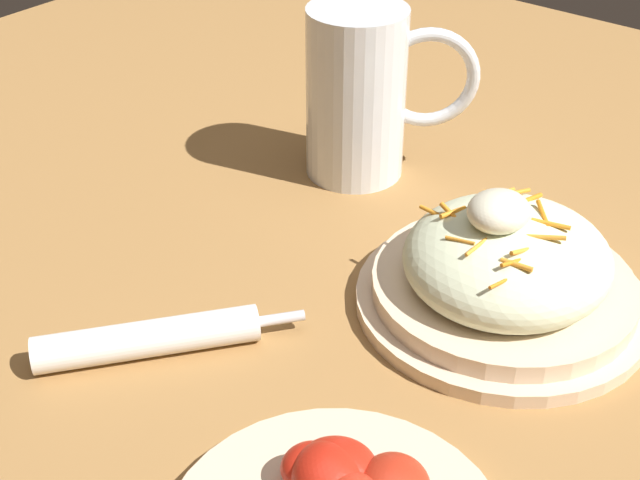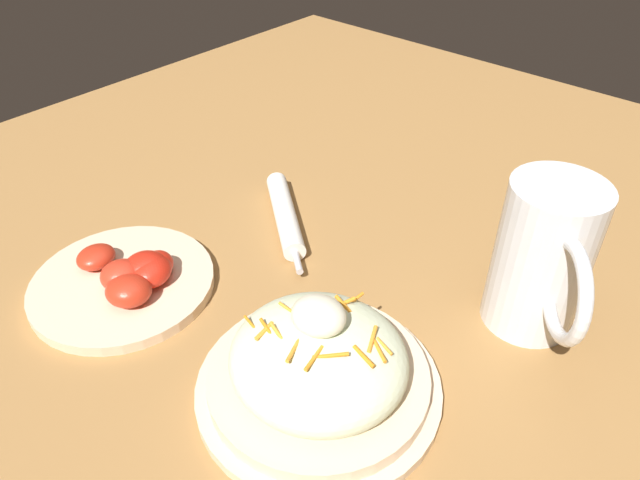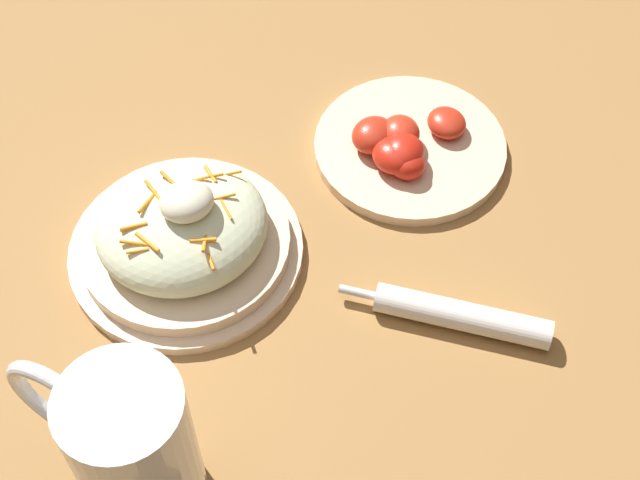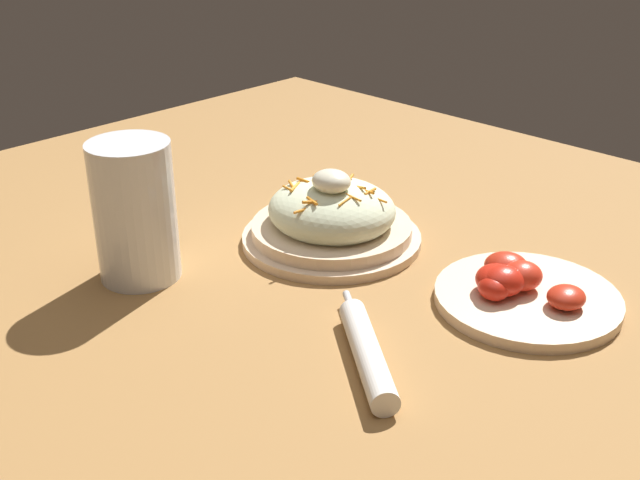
{
  "view_description": "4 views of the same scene",
  "coord_description": "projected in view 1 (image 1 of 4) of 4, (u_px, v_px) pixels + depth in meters",
  "views": [
    {
      "loc": [
        -0.46,
        -0.39,
        0.44
      ],
      "look_at": [
        -0.02,
        -0.04,
        0.06
      ],
      "focal_mm": 50.52,
      "sensor_mm": 36.0,
      "label": 1
    },
    {
      "loc": [
        0.3,
        -0.41,
        0.45
      ],
      "look_at": [
        -0.03,
        -0.04,
        0.07
      ],
      "focal_mm": 32.99,
      "sensor_mm": 36.0,
      "label": 2
    },
    {
      "loc": [
        0.15,
        0.39,
        0.75
      ],
      "look_at": [
        -0.04,
        -0.07,
        0.07
      ],
      "focal_mm": 51.94,
      "sensor_mm": 36.0,
      "label": 3
    },
    {
      "loc": [
        -0.56,
        0.52,
        0.45
      ],
      "look_at": [
        -0.0,
        -0.05,
        0.06
      ],
      "focal_mm": 44.21,
      "sensor_mm": 36.0,
      "label": 4
    }
  ],
  "objects": [
    {
      "name": "salad_plate",
      "position": [
        505.0,
        272.0,
        0.7
      ],
      "size": [
        0.23,
        0.23,
        0.1
      ],
      "color": "beige",
      "rests_on": "ground_plane"
    },
    {
      "name": "ground_plane",
      "position": [
        303.0,
        275.0,
        0.75
      ],
      "size": [
        1.43,
        1.43,
        0.0
      ],
      "primitive_type": "plane",
      "color": "#9E703D"
    },
    {
      "name": "beer_mug",
      "position": [
        359.0,
        101.0,
        0.85
      ],
      "size": [
        0.13,
        0.14,
        0.17
      ],
      "color": "white",
      "rests_on": "ground_plane"
    },
    {
      "name": "napkin_roll",
      "position": [
        150.0,
        338.0,
        0.66
      ],
      "size": [
        0.17,
        0.14,
        0.03
      ],
      "color": "white",
      "rests_on": "ground_plane"
    }
  ]
}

